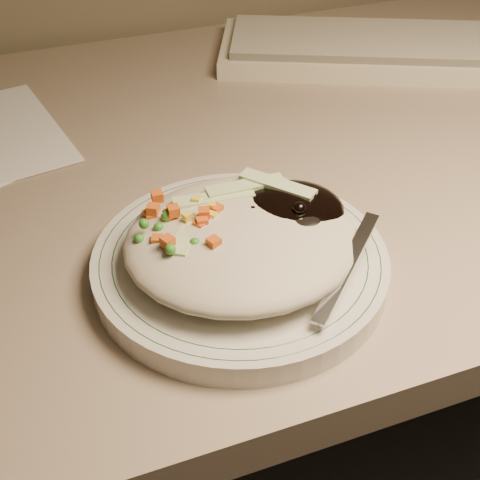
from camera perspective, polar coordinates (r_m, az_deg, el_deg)
name	(u,v)px	position (r m, az deg, el deg)	size (l,w,h in m)	color
desk	(236,284)	(0.85, -0.34, -3.79)	(1.40, 0.70, 0.74)	gray
plate	(240,264)	(0.56, 0.00, -2.08)	(0.25, 0.25, 0.02)	silver
plate_rim	(240,255)	(0.55, 0.00, -1.30)	(0.23, 0.23, 0.00)	#144723
meal	(245,234)	(0.54, 0.45, 0.52)	(0.20, 0.19, 0.05)	#B5AA93
keyboard	(390,49)	(0.96, 12.66, 15.61)	(0.48, 0.34, 0.03)	beige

